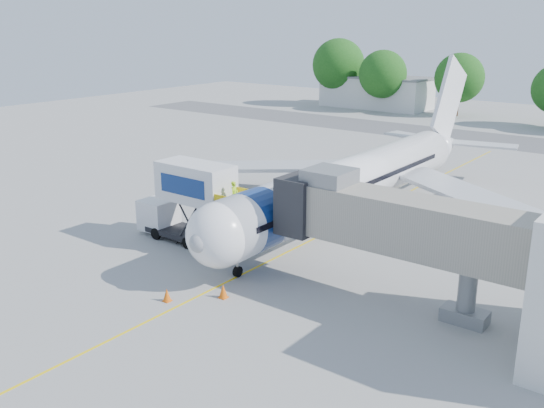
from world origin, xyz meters
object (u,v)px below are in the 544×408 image
Objects in this scene: aircraft at (357,180)px; ground_tug at (101,299)px; jet_bridge at (386,221)px; catering_hiloader at (189,203)px.

ground_tug is at bearing -97.35° from aircraft.
aircraft is 21.42m from ground_tug.
jet_bridge is 15.12m from ground_tug.
catering_hiloader is 2.67× the size of ground_tug.
catering_hiloader is (-6.27, -11.12, -0.19)m from aircraft.
ground_tug is (3.54, -10.00, -2.11)m from catering_hiloader.
aircraft is 12.77m from catering_hiloader.
ground_tug is (-2.72, -21.13, -2.30)m from aircraft.
jet_bridge is at bearing 47.05° from ground_tug.
catering_hiloader is 10.82m from ground_tug.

